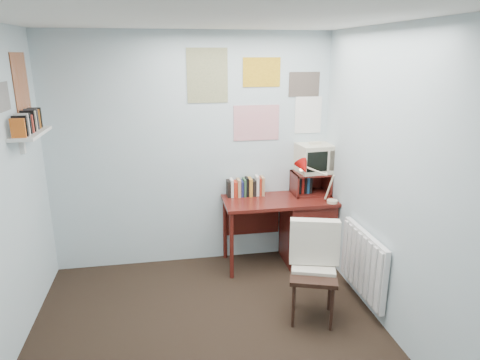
# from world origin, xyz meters

# --- Properties ---
(back_wall) EXTENTS (3.00, 0.02, 2.50)m
(back_wall) POSITION_xyz_m (0.00, 1.75, 1.25)
(back_wall) COLOR silver
(back_wall) RESTS_ON ground
(right_wall) EXTENTS (0.02, 3.50, 2.50)m
(right_wall) POSITION_xyz_m (1.50, 0.00, 1.25)
(right_wall) COLOR silver
(right_wall) RESTS_ON ground
(ceiling) EXTENTS (3.00, 3.50, 0.02)m
(ceiling) POSITION_xyz_m (0.00, 0.00, 2.50)
(ceiling) COLOR white
(ceiling) RESTS_ON back_wall
(desk) EXTENTS (1.20, 0.55, 0.76)m
(desk) POSITION_xyz_m (1.17, 1.48, 0.41)
(desk) COLOR #5A1A14
(desk) RESTS_ON ground
(desk_chair) EXTENTS (0.54, 0.53, 0.85)m
(desk_chair) POSITION_xyz_m (0.92, 0.41, 0.42)
(desk_chair) COLOR black
(desk_chair) RESTS_ON ground
(desk_lamp) EXTENTS (0.32, 0.29, 0.40)m
(desk_lamp) POSITION_xyz_m (1.42, 1.26, 0.96)
(desk_lamp) COLOR red
(desk_lamp) RESTS_ON desk
(tv_riser) EXTENTS (0.40, 0.30, 0.25)m
(tv_riser) POSITION_xyz_m (1.29, 1.59, 0.89)
(tv_riser) COLOR #5A1A14
(tv_riser) RESTS_ON desk
(crt_tv) EXTENTS (0.39, 0.36, 0.34)m
(crt_tv) POSITION_xyz_m (1.33, 1.61, 1.18)
(crt_tv) COLOR beige
(crt_tv) RESTS_ON tv_riser
(book_row) EXTENTS (0.60, 0.14, 0.22)m
(book_row) POSITION_xyz_m (0.66, 1.66, 0.87)
(book_row) COLOR #5A1A14
(book_row) RESTS_ON desk
(radiator) EXTENTS (0.09, 0.80, 0.60)m
(radiator) POSITION_xyz_m (1.46, 0.55, 0.42)
(radiator) COLOR white
(radiator) RESTS_ON right_wall
(wall_shelf) EXTENTS (0.20, 0.62, 0.24)m
(wall_shelf) POSITION_xyz_m (-1.40, 1.10, 1.62)
(wall_shelf) COLOR white
(wall_shelf) RESTS_ON left_wall
(posters_back) EXTENTS (1.20, 0.01, 0.90)m
(posters_back) POSITION_xyz_m (0.70, 1.74, 1.85)
(posters_back) COLOR white
(posters_back) RESTS_ON back_wall
(posters_left) EXTENTS (0.01, 0.70, 0.60)m
(posters_left) POSITION_xyz_m (-1.49, 1.10, 2.00)
(posters_left) COLOR white
(posters_left) RESTS_ON left_wall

